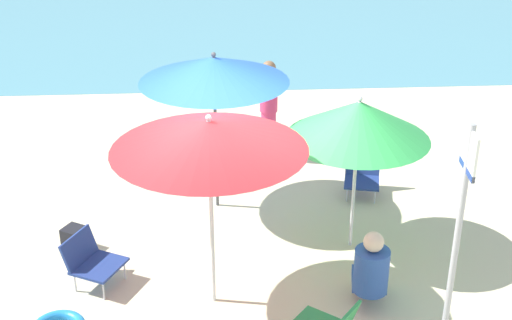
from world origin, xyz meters
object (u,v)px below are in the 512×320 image
(umbrella_green, at_px, (358,120))
(beach_bag, at_px, (75,238))
(person_b, at_px, (269,109))
(warning_sign, at_px, (461,212))
(umbrella_red, at_px, (209,135))
(person_a, at_px, (371,270))
(beach_chair_a, at_px, (91,259))
(beach_chair_c, at_px, (362,172))
(umbrella_blue, at_px, (214,70))

(umbrella_green, relative_size, beach_bag, 6.71)
(person_b, bearing_deg, warning_sign, -10.25)
(umbrella_red, height_order, person_a, umbrella_red)
(umbrella_red, relative_size, warning_sign, 0.91)
(beach_chair_a, bearing_deg, warning_sign, 7.17)
(person_a, distance_m, person_b, 3.75)
(umbrella_red, height_order, beach_chair_a, umbrella_red)
(warning_sign, bearing_deg, person_a, 134.14)
(beach_chair_c, height_order, person_b, person_b)
(umbrella_blue, height_order, beach_chair_c, umbrella_blue)
(umbrella_green, xyz_separation_m, beach_bag, (-3.27, 0.12, -1.47))
(umbrella_green, distance_m, beach_chair_a, 3.29)
(umbrella_red, bearing_deg, umbrella_blue, 88.18)
(person_a, distance_m, warning_sign, 1.39)
(umbrella_blue, xyz_separation_m, warning_sign, (2.13, -2.93, -0.39))
(warning_sign, bearing_deg, umbrella_green, 111.25)
(umbrella_blue, distance_m, person_b, 1.96)
(umbrella_blue, bearing_deg, warning_sign, -53.99)
(beach_chair_a, distance_m, person_a, 2.99)
(beach_chair_c, xyz_separation_m, beach_bag, (-3.66, -1.20, -0.16))
(umbrella_blue, height_order, beach_chair_a, umbrella_blue)
(person_a, distance_m, beach_bag, 3.50)
(person_a, relative_size, warning_sign, 0.39)
(umbrella_red, xyz_separation_m, beach_chair_a, (-1.32, 0.39, -1.60))
(beach_chair_a, distance_m, person_b, 3.81)
(umbrella_red, height_order, beach_chair_c, umbrella_red)
(umbrella_blue, distance_m, beach_chair_a, 2.68)
(umbrella_red, bearing_deg, warning_sign, -21.54)
(umbrella_blue, bearing_deg, person_b, 61.09)
(umbrella_green, bearing_deg, beach_chair_c, 73.42)
(person_a, bearing_deg, umbrella_green, 8.49)
(beach_bag, bearing_deg, beach_chair_a, -66.50)
(umbrella_blue, relative_size, umbrella_green, 1.10)
(person_b, bearing_deg, umbrella_red, -41.14)
(umbrella_blue, bearing_deg, person_a, -55.17)
(umbrella_red, height_order, umbrella_blue, umbrella_red)
(beach_chair_c, xyz_separation_m, warning_sign, (0.16, -3.18, 1.19))
(umbrella_blue, height_order, warning_sign, warning_sign)
(beach_chair_a, xyz_separation_m, beach_bag, (-0.31, 0.71, -0.17))
(umbrella_green, distance_m, beach_bag, 3.59)
(warning_sign, xyz_separation_m, beach_bag, (-3.83, 1.97, -1.34))
(beach_chair_a, relative_size, beach_bag, 2.50)
(umbrella_red, height_order, umbrella_green, umbrella_red)
(umbrella_red, bearing_deg, beach_bag, 145.82)
(person_b, distance_m, warning_sign, 4.61)
(beach_chair_a, distance_m, beach_chair_c, 3.86)
(beach_chair_c, bearing_deg, beach_bag, -59.46)
(beach_chair_a, bearing_deg, person_a, 16.07)
(umbrella_red, xyz_separation_m, beach_chair_c, (2.03, 2.31, -1.61))
(person_b, bearing_deg, beach_chair_a, -62.50)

